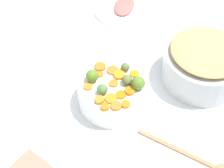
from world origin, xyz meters
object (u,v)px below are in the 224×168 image
metal_pot (202,66)px  wooden_spoon (204,161)px  serving_bowl_carrots (112,94)px  ham_plate (122,9)px

metal_pot → wooden_spoon: 0.34m
wooden_spoon → metal_pot: bearing=27.3°
metal_pot → wooden_spoon: (-0.30, -0.15, -0.05)m
serving_bowl_carrots → metal_pot: metal_pot is taller
serving_bowl_carrots → metal_pot: (0.27, -0.20, 0.02)m
metal_pot → serving_bowl_carrots: bearing=143.6°
metal_pot → wooden_spoon: size_ratio=0.89×
metal_pot → ham_plate: (0.16, 0.44, -0.05)m
serving_bowl_carrots → ham_plate: (0.43, 0.24, -0.04)m
serving_bowl_carrots → ham_plate: 0.50m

